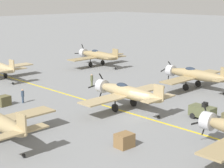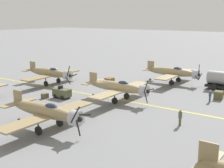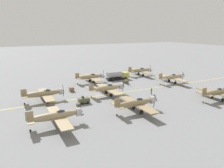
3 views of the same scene
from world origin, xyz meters
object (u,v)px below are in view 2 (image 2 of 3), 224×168
Objects in this scene: airplane_mid_left at (174,72)px; supply_crate_outboard at (219,95)px; ground_crew_inspecting at (180,117)px; supply_crate_by_tanker at (109,81)px; airplane_near_center at (51,73)px; ground_crew_walking at (210,95)px; airplane_mid_right at (46,111)px; supply_crate_mid_lane at (45,96)px; airplane_mid_center at (119,87)px; tow_tractor at (62,93)px.

supply_crate_outboard is (6.08, 9.74, -1.43)m from airplane_mid_left.
ground_crew_inspecting is 1.27× the size of supply_crate_by_tanker.
airplane_near_center is 7.05× the size of ground_crew_walking.
ground_crew_inspecting is at bearing 146.08° from airplane_mid_right.
ground_crew_walking is at bearing 112.38° from airplane_near_center.
airplane_mid_center is at bearing 116.77° from supply_crate_mid_lane.
airplane_mid_left reaches higher than supply_crate_mid_lane.
airplane_mid_right is at bearing 47.99° from supply_crate_mid_lane.
airplane_mid_center is 1.00× the size of airplane_mid_left.
tow_tractor reaches higher than supply_crate_by_tanker.
airplane_near_center is at bearing -104.08° from ground_crew_inspecting.
airplane_mid_center reaches higher than ground_crew_walking.
tow_tractor is (18.51, -9.07, -1.22)m from airplane_mid_left.
airplane_mid_left is at bearing -166.51° from airplane_mid_right.
tow_tractor is at bearing -60.84° from ground_crew_walking.
airplane_mid_center is at bearing -56.82° from ground_crew_walking.
airplane_mid_right is 6.54× the size of ground_crew_inspecting.
airplane_near_center is 27.56m from ground_crew_inspecting.
airplane_mid_right is at bearing 11.97° from airplane_mid_left.
supply_crate_by_tanker is at bearing -35.57° from airplane_mid_left.
airplane_near_center is 22.41m from airplane_mid_right.
ground_crew_walking reaches higher than supply_crate_mid_lane.
airplane_mid_right reaches higher than ground_crew_walking.
airplane_mid_center is 13.66× the size of supply_crate_mid_lane.
airplane_near_center is 6.54× the size of ground_crew_inspecting.
airplane_mid_right reaches higher than supply_crate_by_tanker.
supply_crate_by_tanker is at bearing -145.14° from airplane_mid_right.
ground_crew_inspecting is at bearing 55.78° from supply_crate_by_tanker.
airplane_mid_right reaches higher than tow_tractor.
supply_crate_mid_lane is (11.76, -20.19, -0.56)m from ground_crew_walking.
airplane_mid_left reaches higher than supply_crate_by_tanker.
tow_tractor is at bearing -126.86° from airplane_mid_right.
supply_crate_outboard is (-22.75, 11.00, -1.43)m from airplane_mid_right.
tow_tractor is 18.74m from ground_crew_inspecting.
airplane_mid_right is 8.29× the size of supply_crate_by_tanker.
airplane_mid_right is 7.05× the size of ground_crew_walking.
airplane_near_center is 27.73m from supply_crate_outboard.
supply_crate_outboard is at bearing 135.65° from airplane_mid_center.
airplane_mid_left reaches higher than ground_crew_inspecting.
airplane_mid_right is (13.61, 0.10, 0.00)m from airplane_mid_center.
airplane_near_center is 13.66× the size of supply_crate_mid_lane.
ground_crew_walking is at bearing 86.57° from supply_crate_by_tanker.
airplane_mid_right is 14.27m from ground_crew_inspecting.
ground_crew_walking is at bearing 120.23° from supply_crate_mid_lane.
airplane_mid_left is at bearing -132.06° from ground_crew_walking.
supply_crate_outboard is at bearing 179.53° from ground_crew_inspecting.
airplane_mid_right is 23.06m from ground_crew_walking.
airplane_mid_center is at bearing -50.55° from supply_crate_outboard.
supply_crate_outboard is (-2.23, 0.53, -0.35)m from ground_crew_walking.
airplane_mid_center reaches higher than tow_tractor.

